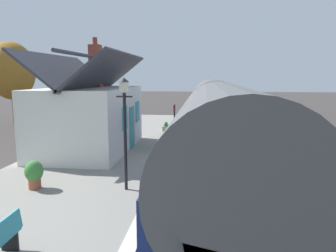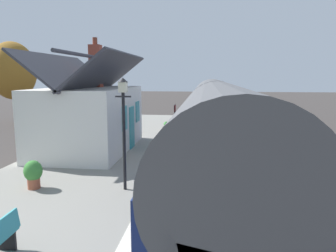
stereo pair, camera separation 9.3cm
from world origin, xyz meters
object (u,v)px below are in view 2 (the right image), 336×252
(train, at_px, (216,131))
(planter_under_sign, at_px, (33,173))
(lamp_post_platform, at_px, (123,112))
(station_sign_board, at_px, (175,110))
(station_building, at_px, (90,116))
(tree_behind_building, at_px, (13,71))
(planter_edge_far, at_px, (166,126))

(train, xyz_separation_m, planter_under_sign, (-3.96, 5.94, -0.80))
(lamp_post_platform, xyz_separation_m, station_sign_board, (13.01, -0.34, -1.31))
(station_building, bearing_deg, station_sign_board, -23.70)
(station_building, bearing_deg, tree_behind_building, 43.55)
(planter_edge_far, distance_m, planter_under_sign, 11.93)
(train, distance_m, tree_behind_building, 23.10)
(planter_edge_far, bearing_deg, station_sign_board, -14.64)
(station_building, xyz_separation_m, planter_under_sign, (-5.51, -0.11, -1.15))
(train, height_order, tree_behind_building, tree_behind_building)
(tree_behind_building, bearing_deg, lamp_post_platform, -139.86)
(train, xyz_separation_m, station_building, (1.56, 6.04, 0.35))
(planter_under_sign, distance_m, lamp_post_platform, 3.58)
(planter_edge_far, distance_m, station_sign_board, 1.98)
(station_building, relative_size, lamp_post_platform, 1.95)
(lamp_post_platform, relative_size, tree_behind_building, 0.47)
(tree_behind_building, bearing_deg, planter_under_sign, -146.28)
(planter_under_sign, xyz_separation_m, station_sign_board, (13.29, -3.30, 0.68))
(planter_under_sign, bearing_deg, station_sign_board, -13.97)
(station_building, relative_size, planter_edge_far, 7.50)
(train, distance_m, lamp_post_platform, 4.88)
(station_building, bearing_deg, planter_edge_far, -26.05)
(tree_behind_building, bearing_deg, train, -128.16)
(station_building, bearing_deg, lamp_post_platform, -149.66)
(planter_under_sign, relative_size, tree_behind_building, 0.12)
(station_sign_board, height_order, tree_behind_building, tree_behind_building)
(station_sign_board, distance_m, tree_behind_building, 16.40)
(train, bearing_deg, planter_edge_far, 21.99)
(train, height_order, station_building, station_building)
(station_sign_board, bearing_deg, lamp_post_platform, 178.50)
(station_building, xyz_separation_m, lamp_post_platform, (-5.24, -3.07, 0.84))
(planter_edge_far, height_order, planter_under_sign, planter_under_sign)
(train, distance_m, planter_edge_far, 8.29)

